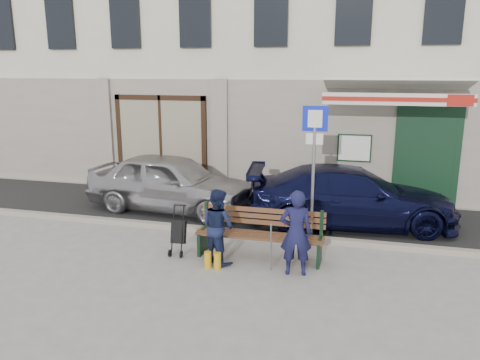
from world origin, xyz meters
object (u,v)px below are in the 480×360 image
(car_navy, at_px, (351,197))
(stroller, at_px, (178,233))
(woman, at_px, (218,226))
(man, at_px, (296,233))
(bench, at_px, (257,235))
(parking_sign, at_px, (314,150))
(car_silver, at_px, (171,182))

(car_navy, xyz_separation_m, stroller, (-3.15, -2.57, -0.25))
(car_navy, height_order, stroller, car_navy)
(car_navy, relative_size, stroller, 4.90)
(woman, relative_size, stroller, 1.46)
(man, distance_m, stroller, 2.35)
(bench, relative_size, woman, 1.73)
(stroller, bearing_deg, parking_sign, 28.98)
(car_navy, height_order, parking_sign, parking_sign)
(bench, bearing_deg, woman, -150.36)
(woman, bearing_deg, stroller, 18.30)
(car_silver, bearing_deg, car_navy, -84.61)
(man, height_order, woman, man)
(car_silver, relative_size, stroller, 4.48)
(car_silver, xyz_separation_m, car_navy, (4.39, -0.06, -0.05))
(car_navy, bearing_deg, man, 156.24)
(car_navy, distance_m, woman, 3.58)
(parking_sign, distance_m, woman, 2.61)
(parking_sign, distance_m, man, 2.24)
(man, bearing_deg, car_silver, -50.69)
(car_silver, height_order, car_navy, car_silver)
(parking_sign, height_order, bench, parking_sign)
(parking_sign, bearing_deg, stroller, -147.43)
(bench, bearing_deg, car_navy, 55.38)
(woman, height_order, stroller, woman)
(man, bearing_deg, woman, -17.24)
(car_navy, distance_m, stroller, 4.07)
(man, relative_size, stroller, 1.59)
(car_silver, distance_m, stroller, 2.92)
(stroller, bearing_deg, woman, -17.03)
(car_navy, distance_m, man, 3.04)
(woman, bearing_deg, car_silver, -22.90)
(parking_sign, height_order, stroller, parking_sign)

